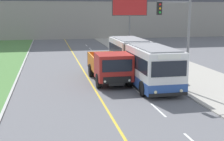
{
  "coord_description": "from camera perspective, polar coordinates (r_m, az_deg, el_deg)",
  "views": [
    {
      "loc": [
        -3.07,
        -3.19,
        5.44
      ],
      "look_at": [
        1.1,
        16.99,
        1.4
      ],
      "focal_mm": 50.0,
      "sensor_mm": 36.0,
      "label": 1
    }
  ],
  "objects": [
    {
      "name": "city_bus",
      "position": [
        24.64,
        5.06,
        1.84
      ],
      "size": [
        2.69,
        12.4,
        2.95
      ],
      "color": "white",
      "rests_on": "ground_plane"
    },
    {
      "name": "planter_round_third",
      "position": [
        32.0,
        5.7,
        2.23
      ],
      "size": [
        0.87,
        0.87,
        1.05
      ],
      "color": "silver",
      "rests_on": "sidewalk_right"
    },
    {
      "name": "planter_round_near",
      "position": [
        23.58,
        12.25,
        -1.11
      ],
      "size": [
        0.84,
        0.84,
        1.08
      ],
      "color": "silver",
      "rests_on": "sidewalk_right"
    },
    {
      "name": "billboard_large",
      "position": [
        42.26,
        3.26,
        11.17
      ],
      "size": [
        4.79,
        0.24,
        7.07
      ],
      "color": "#59595B",
      "rests_on": "ground_plane"
    },
    {
      "name": "dump_truck",
      "position": [
        23.1,
        -0.24,
        0.55
      ],
      "size": [
        2.53,
        6.94,
        2.37
      ],
      "color": "black",
      "rests_on": "ground_plane"
    },
    {
      "name": "planter_round_far",
      "position": [
        36.31,
        3.45,
        3.37
      ],
      "size": [
        0.92,
        0.92,
        1.13
      ],
      "color": "silver",
      "rests_on": "sidewalk_right"
    },
    {
      "name": "traffic_light_mast",
      "position": [
        20.7,
        12.3,
        6.84
      ],
      "size": [
        2.28,
        0.32,
        6.31
      ],
      "color": "slate",
      "rests_on": "ground_plane"
    },
    {
      "name": "planter_round_second",
      "position": [
        27.7,
        8.27,
        0.81
      ],
      "size": [
        0.84,
        0.84,
        1.06
      ],
      "color": "silver",
      "rests_on": "sidewalk_right"
    }
  ]
}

